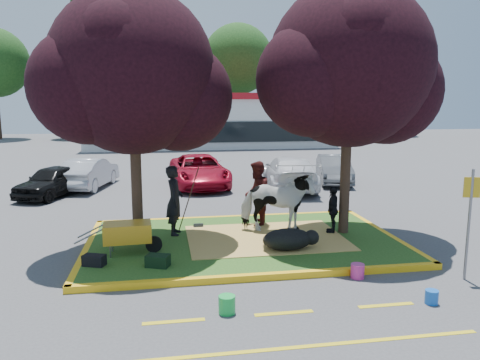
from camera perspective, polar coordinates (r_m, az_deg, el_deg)
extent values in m
plane|color=#424244|center=(12.75, 0.48, -7.84)|extent=(90.00, 90.00, 0.00)
cube|color=#234E18|center=(12.73, 0.48, -7.52)|extent=(8.00, 5.00, 0.15)
cube|color=yellow|center=(10.34, 3.03, -11.70)|extent=(8.30, 0.16, 0.15)
cube|color=yellow|center=(15.18, -1.23, -4.67)|extent=(8.30, 0.16, 0.15)
cube|color=yellow|center=(12.70, -18.15, -8.06)|extent=(0.16, 5.30, 0.15)
cube|color=yellow|center=(14.00, 17.26, -6.36)|extent=(0.16, 5.30, 0.15)
cube|color=tan|center=(12.82, 3.14, -7.04)|extent=(4.20, 3.00, 0.01)
cylinder|color=black|center=(12.54, -12.54, 0.61)|extent=(0.28, 0.28, 3.53)
sphere|color=black|center=(12.41, -13.00, 12.76)|extent=(4.20, 4.20, 4.20)
sphere|color=black|center=(12.58, -7.50, 10.01)|extent=(2.86, 2.86, 2.86)
sphere|color=black|center=(12.20, -18.03, 10.82)|extent=(2.86, 2.86, 2.86)
cylinder|color=black|center=(13.30, 12.74, 1.48)|extent=(0.28, 0.28, 3.70)
sphere|color=black|center=(13.20, 13.20, 13.47)|extent=(4.40, 4.40, 4.40)
sphere|color=black|center=(13.86, 17.47, 10.36)|extent=(2.99, 2.99, 2.99)
sphere|color=black|center=(12.51, 8.91, 12.01)|extent=(2.99, 2.99, 2.99)
cube|color=yellow|center=(8.67, -8.08, -16.72)|extent=(1.10, 0.12, 0.01)
cube|color=yellow|center=(8.93, 5.37, -15.85)|extent=(1.10, 0.12, 0.01)
cube|color=yellow|center=(9.60, 17.36, -14.36)|extent=(1.10, 0.12, 0.01)
cube|color=yellow|center=(7.91, 7.74, -19.49)|extent=(6.00, 0.10, 0.01)
cube|color=silver|center=(40.23, -3.71, 7.08)|extent=(20.00, 8.00, 4.00)
cube|color=#A51119|center=(40.18, -3.74, 10.14)|extent=(20.40, 8.40, 0.50)
cube|color=black|center=(36.24, -3.03, 5.85)|extent=(19.00, 0.10, 1.60)
cylinder|color=black|center=(49.64, -18.85, 7.04)|extent=(0.44, 0.44, 3.92)
cone|color=black|center=(49.83, -19.28, 14.77)|extent=(5.60, 5.60, 11.90)
cylinder|color=black|center=(50.52, -9.50, 6.99)|extent=(0.44, 0.44, 3.08)
sphere|color=#143811|center=(50.56, -9.67, 12.97)|extent=(6.16, 6.16, 6.16)
cylinder|color=black|center=(50.17, -0.25, 7.42)|extent=(0.44, 0.44, 3.64)
sphere|color=#143811|center=(50.31, -0.26, 14.54)|extent=(7.28, 7.28, 7.28)
cylinder|color=black|center=(52.55, 8.37, 7.35)|extent=(0.44, 0.44, 3.50)
cone|color=black|center=(52.65, 8.54, 13.88)|extent=(5.00, 5.00, 10.62)
cylinder|color=black|center=(54.64, 16.76, 6.98)|extent=(0.44, 0.44, 3.22)
sphere|color=#143811|center=(54.69, 17.05, 12.76)|extent=(6.44, 6.44, 6.44)
imported|color=white|center=(13.16, 4.48, -2.77)|extent=(2.20, 1.38, 1.72)
ellipsoid|color=black|center=(11.79, 5.80, -7.22)|extent=(1.40, 1.01, 0.55)
imported|color=black|center=(13.07, -7.99, -2.45)|extent=(0.54, 0.75, 1.93)
imported|color=#411412|center=(13.89, 2.05, -1.65)|extent=(0.95, 1.09, 1.92)
imported|color=black|center=(13.40, 11.24, -3.56)|extent=(0.60, 0.84, 1.33)
cylinder|color=black|center=(11.78, -10.45, -7.71)|extent=(0.41, 0.10, 0.41)
cylinder|color=slate|center=(11.63, -15.52, -8.44)|extent=(0.04, 0.04, 0.29)
cylinder|color=slate|center=(12.10, -15.29, -7.71)|extent=(0.04, 0.04, 0.29)
cube|color=orange|center=(11.71, -13.56, -6.19)|extent=(1.17, 0.74, 0.45)
cylinder|color=slate|center=(11.56, -17.86, -6.49)|extent=(0.73, 0.08, 0.37)
cylinder|color=slate|center=(12.04, -17.53, -5.84)|extent=(0.73, 0.08, 0.37)
cube|color=black|center=(11.22, -17.35, -9.32)|extent=(0.55, 0.43, 0.25)
cube|color=black|center=(10.82, -9.99, -9.67)|extent=(0.59, 0.48, 0.27)
cylinder|color=slate|center=(11.15, 26.11, -4.98)|extent=(0.06, 0.06, 2.43)
cube|color=gold|center=(10.98, 26.43, -0.81)|extent=(0.34, 0.12, 0.44)
cylinder|color=green|center=(8.83, -1.60, -14.94)|extent=(0.35, 0.35, 0.33)
cylinder|color=#CB2D82|center=(10.72, 14.13, -10.72)|extent=(0.35, 0.35, 0.32)
cylinder|color=blue|center=(9.92, 22.32, -13.05)|extent=(0.26, 0.26, 0.27)
imported|color=black|center=(20.28, -21.90, -0.12)|extent=(2.81, 3.96, 1.25)
imported|color=#AEB1B7|center=(21.69, -17.90, 0.83)|extent=(2.27, 4.28, 1.34)
imported|color=#A60D24|center=(21.16, -5.03, 1.15)|extent=(2.62, 5.20, 1.41)
imported|color=silver|center=(20.51, 6.07, 0.92)|extent=(2.67, 5.23, 1.45)
imported|color=#54575B|center=(22.38, 11.39, 1.31)|extent=(2.25, 4.13, 1.29)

